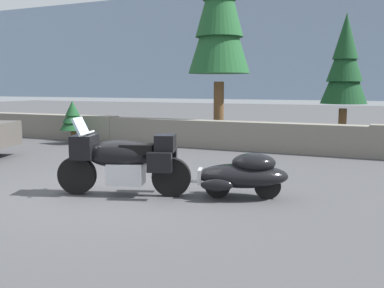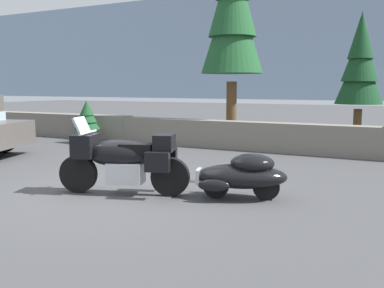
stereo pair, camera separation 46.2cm
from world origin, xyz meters
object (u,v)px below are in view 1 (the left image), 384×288
object	(u,v)px
pine_tree_tall	(219,7)
pine_tree_far_right	(345,64)
touring_motorcycle	(123,159)
car_shaped_trailer	(243,174)

from	to	relation	value
pine_tree_tall	pine_tree_far_right	bearing A→B (deg)	11.90
pine_tree_far_right	touring_motorcycle	bearing A→B (deg)	-108.96
touring_motorcycle	car_shaped_trailer	world-z (taller)	touring_motorcycle
touring_motorcycle	pine_tree_tall	world-z (taller)	pine_tree_tall
car_shaped_trailer	pine_tree_far_right	bearing A→B (deg)	83.50
touring_motorcycle	pine_tree_far_right	size ratio (longest dim) A/B	0.55
car_shaped_trailer	pine_tree_far_right	xyz separation A→B (m)	(0.85, 7.45, 2.14)
touring_motorcycle	pine_tree_far_right	distance (m)	8.77
pine_tree_tall	pine_tree_far_right	distance (m)	4.30
car_shaped_trailer	pine_tree_tall	world-z (taller)	pine_tree_tall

